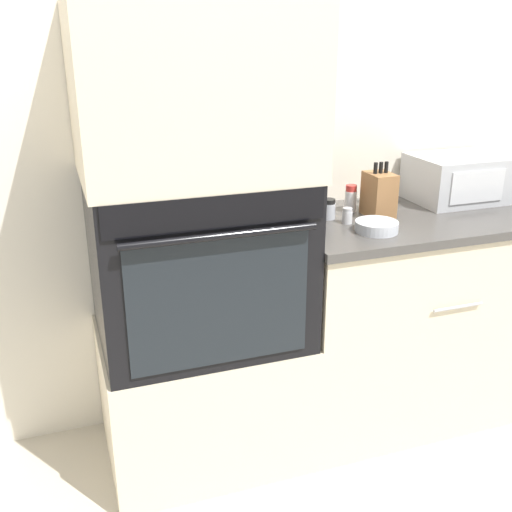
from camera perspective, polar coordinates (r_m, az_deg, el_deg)
The scene contains 13 objects.
ground_plane at distance 2.55m, azimuth 5.97°, elevation -19.80°, with size 12.00×12.00×0.00m, color beige.
wall_back at distance 2.55m, azimuth 0.98°, elevation 11.72°, with size 8.00×0.05×2.50m.
oven_cabinet_base at distance 2.50m, azimuth -5.09°, elevation -12.81°, with size 0.78×0.60×0.54m.
wall_oven at distance 2.23m, azimuth -5.54°, elevation -0.22°, with size 0.75×0.64×0.63m.
oven_cabinet_upper at distance 2.10m, azimuth -6.16°, elevation 15.41°, with size 0.78×0.60×0.58m.
counter_unit at distance 2.75m, azimuth 14.40°, elevation -5.41°, with size 1.14×0.63×0.93m.
microwave at distance 2.83m, azimuth 18.82°, elevation 7.04°, with size 0.42×0.31×0.20m.
knife_block at distance 2.50m, azimuth 11.63°, elevation 5.78°, with size 0.10×0.14×0.22m.
bowl at distance 2.32m, azimuth 11.41°, elevation 2.78°, with size 0.16×0.16×0.04m.
condiment_jar_near at distance 2.44m, azimuth 6.91°, elevation 4.46°, with size 0.06×0.06×0.08m.
condiment_jar_mid at distance 2.69m, azimuth 10.44°, elevation 5.59°, with size 0.05×0.05×0.06m.
condiment_jar_far at distance 2.39m, azimuth 8.68°, elevation 3.81°, with size 0.04×0.04×0.06m.
condiment_jar_back at distance 2.55m, azimuth 9.01°, elevation 5.40°, with size 0.05×0.05×0.11m.
Camera 1 is at (-0.86, -1.73, 1.66)m, focal length 42.00 mm.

